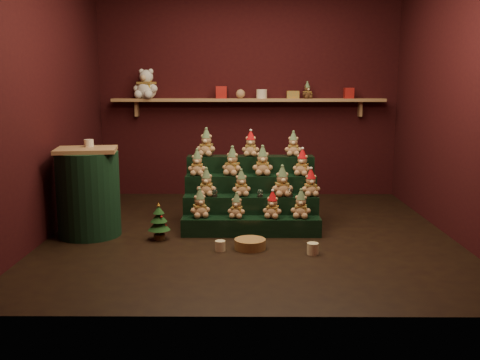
{
  "coord_description": "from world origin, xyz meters",
  "views": [
    {
      "loc": [
        -0.07,
        -5.29,
        1.5
      ],
      "look_at": [
        -0.1,
        0.25,
        0.51
      ],
      "focal_mm": 40.0,
      "sensor_mm": 36.0,
      "label": 1
    }
  ],
  "objects_px": {
    "snow_globe_a": "(215,193)",
    "side_table": "(88,193)",
    "mug_right": "(313,249)",
    "brown_bear": "(307,90)",
    "wicker_basket": "(250,244)",
    "mini_christmas_tree": "(159,222)",
    "snow_globe_b": "(260,193)",
    "mug_left": "(220,246)",
    "riser_tier_front": "(251,226)",
    "white_bear": "(146,80)",
    "snow_globe_c": "(290,192)"
  },
  "relations": [
    {
      "from": "snow_globe_a",
      "to": "wicker_basket",
      "type": "relative_size",
      "value": 0.29
    },
    {
      "from": "wicker_basket",
      "to": "side_table",
      "type": "bearing_deg",
      "value": 164.55
    },
    {
      "from": "wicker_basket",
      "to": "snow_globe_c",
      "type": "bearing_deg",
      "value": 56.33
    },
    {
      "from": "snow_globe_c",
      "to": "mug_right",
      "type": "xyz_separation_m",
      "value": [
        0.15,
        -0.78,
        -0.36
      ]
    },
    {
      "from": "white_bear",
      "to": "mug_right",
      "type": "bearing_deg",
      "value": -34.84
    },
    {
      "from": "mug_right",
      "to": "snow_globe_a",
      "type": "bearing_deg",
      "value": 139.53
    },
    {
      "from": "mug_right",
      "to": "brown_bear",
      "type": "distance_m",
      "value": 2.88
    },
    {
      "from": "riser_tier_front",
      "to": "side_table",
      "type": "relative_size",
      "value": 1.58
    },
    {
      "from": "riser_tier_front",
      "to": "snow_globe_a",
      "type": "distance_m",
      "value": 0.51
    },
    {
      "from": "snow_globe_b",
      "to": "mug_right",
      "type": "xyz_separation_m",
      "value": [
        0.45,
        -0.78,
        -0.35
      ]
    },
    {
      "from": "snow_globe_a",
      "to": "mug_right",
      "type": "distance_m",
      "value": 1.26
    },
    {
      "from": "mini_christmas_tree",
      "to": "snow_globe_b",
      "type": "bearing_deg",
      "value": 18.22
    },
    {
      "from": "riser_tier_front",
      "to": "mini_christmas_tree",
      "type": "height_order",
      "value": "mini_christmas_tree"
    },
    {
      "from": "snow_globe_c",
      "to": "mug_left",
      "type": "bearing_deg",
      "value": -134.99
    },
    {
      "from": "snow_globe_a",
      "to": "brown_bear",
      "type": "xyz_separation_m",
      "value": [
        1.14,
        1.74,
        1.02
      ]
    },
    {
      "from": "wicker_basket",
      "to": "brown_bear",
      "type": "bearing_deg",
      "value": 71.79
    },
    {
      "from": "snow_globe_a",
      "to": "side_table",
      "type": "xyz_separation_m",
      "value": [
        -1.25,
        -0.18,
        0.04
      ]
    },
    {
      "from": "snow_globe_b",
      "to": "snow_globe_c",
      "type": "relative_size",
      "value": 0.86
    },
    {
      "from": "riser_tier_front",
      "to": "white_bear",
      "type": "height_order",
      "value": "white_bear"
    },
    {
      "from": "snow_globe_b",
      "to": "snow_globe_c",
      "type": "xyz_separation_m",
      "value": [
        0.3,
        -0.0,
        0.01
      ]
    },
    {
      "from": "snow_globe_b",
      "to": "mug_left",
      "type": "bearing_deg",
      "value": -119.19
    },
    {
      "from": "snow_globe_c",
      "to": "mug_left",
      "type": "xyz_separation_m",
      "value": [
        -0.69,
        -0.69,
        -0.36
      ]
    },
    {
      "from": "riser_tier_front",
      "to": "wicker_basket",
      "type": "distance_m",
      "value": 0.46
    },
    {
      "from": "white_bear",
      "to": "riser_tier_front",
      "type": "bearing_deg",
      "value": -36.31
    },
    {
      "from": "riser_tier_front",
      "to": "brown_bear",
      "type": "distance_m",
      "value": 2.45
    },
    {
      "from": "side_table",
      "to": "mug_left",
      "type": "height_order",
      "value": "side_table"
    },
    {
      "from": "mug_left",
      "to": "snow_globe_c",
      "type": "bearing_deg",
      "value": 45.01
    },
    {
      "from": "snow_globe_b",
      "to": "brown_bear",
      "type": "distance_m",
      "value": 2.13
    },
    {
      "from": "snow_globe_c",
      "to": "mug_right",
      "type": "bearing_deg",
      "value": -79.46
    },
    {
      "from": "side_table",
      "to": "mini_christmas_tree",
      "type": "bearing_deg",
      "value": -21.2
    },
    {
      "from": "mini_christmas_tree",
      "to": "mug_left",
      "type": "distance_m",
      "value": 0.72
    },
    {
      "from": "snow_globe_a",
      "to": "mini_christmas_tree",
      "type": "relative_size",
      "value": 0.23
    },
    {
      "from": "mug_right",
      "to": "white_bear",
      "type": "distance_m",
      "value": 3.5
    },
    {
      "from": "snow_globe_b",
      "to": "mug_right",
      "type": "relative_size",
      "value": 0.77
    },
    {
      "from": "riser_tier_front",
      "to": "mug_right",
      "type": "bearing_deg",
      "value": -48.92
    },
    {
      "from": "snow_globe_b",
      "to": "snow_globe_c",
      "type": "distance_m",
      "value": 0.3
    },
    {
      "from": "mug_left",
      "to": "brown_bear",
      "type": "bearing_deg",
      "value": 66.61
    },
    {
      "from": "snow_globe_a",
      "to": "mini_christmas_tree",
      "type": "bearing_deg",
      "value": -148.12
    },
    {
      "from": "side_table",
      "to": "mug_right",
      "type": "distance_m",
      "value": 2.28
    },
    {
      "from": "white_bear",
      "to": "brown_bear",
      "type": "height_order",
      "value": "white_bear"
    },
    {
      "from": "snow_globe_a",
      "to": "side_table",
      "type": "bearing_deg",
      "value": -171.96
    },
    {
      "from": "snow_globe_c",
      "to": "snow_globe_b",
      "type": "bearing_deg",
      "value": 180.0
    },
    {
      "from": "snow_globe_b",
      "to": "white_bear",
      "type": "xyz_separation_m",
      "value": [
        -1.45,
        1.74,
        1.16
      ]
    },
    {
      "from": "side_table",
      "to": "brown_bear",
      "type": "distance_m",
      "value": 3.22
    },
    {
      "from": "snow_globe_b",
      "to": "mini_christmas_tree",
      "type": "bearing_deg",
      "value": -161.78
    },
    {
      "from": "riser_tier_front",
      "to": "mug_right",
      "type": "distance_m",
      "value": 0.83
    },
    {
      "from": "mug_left",
      "to": "white_bear",
      "type": "bearing_deg",
      "value": 113.7
    },
    {
      "from": "mini_christmas_tree",
      "to": "mug_right",
      "type": "height_order",
      "value": "mini_christmas_tree"
    },
    {
      "from": "white_bear",
      "to": "wicker_basket",
      "type": "bearing_deg",
      "value": -42.23
    },
    {
      "from": "riser_tier_front",
      "to": "mug_left",
      "type": "relative_size",
      "value": 14.81
    }
  ]
}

